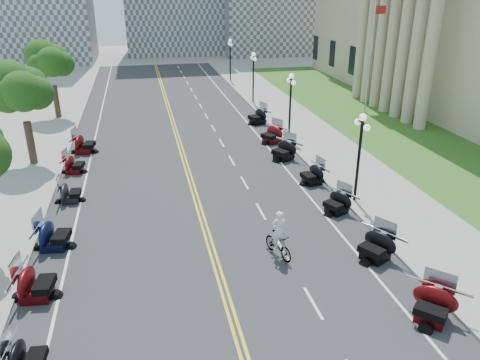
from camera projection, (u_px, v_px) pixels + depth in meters
ground at (214, 258)px, 20.91m from camera, size 160.00×160.00×0.00m
road at (189, 175)px, 29.92m from camera, size 16.00×90.00×0.01m
centerline_yellow_a at (187, 175)px, 29.89m from camera, size 0.12×90.00×0.00m
centerline_yellow_b at (191, 175)px, 29.94m from camera, size 0.12×90.00×0.00m
edge_line_north at (285, 167)px, 31.16m from camera, size 0.12×90.00×0.00m
edge_line_south at (85, 183)px, 28.67m from camera, size 0.12×90.00×0.00m
lane_dash_5 at (313, 303)px, 17.93m from camera, size 0.12×2.00×0.00m
lane_dash_6 at (283, 249)px, 21.53m from camera, size 0.12×2.00×0.00m
lane_dash_7 at (261, 211)px, 25.13m from camera, size 0.12×2.00×0.00m
lane_dash_8 at (244, 183)px, 28.73m from camera, size 0.12×2.00×0.00m
lane_dash_9 at (232, 160)px, 32.34m from camera, size 0.12×2.00×0.00m
lane_dash_10 at (222, 143)px, 35.94m from camera, size 0.12×2.00×0.00m
lane_dash_11 at (213, 128)px, 39.54m from camera, size 0.12×2.00×0.00m
lane_dash_12 at (206, 116)px, 43.15m from camera, size 0.12×2.00×0.00m
lane_dash_13 at (201, 106)px, 46.75m from camera, size 0.12×2.00×0.00m
lane_dash_14 at (196, 97)px, 50.35m from camera, size 0.12×2.00×0.00m
lane_dash_15 at (191, 90)px, 53.96m from camera, size 0.12×2.00×0.00m
lane_dash_16 at (187, 83)px, 57.56m from camera, size 0.12×2.00×0.00m
lane_dash_17 at (184, 77)px, 61.16m from camera, size 0.12×2.00×0.00m
lane_dash_18 at (181, 72)px, 64.76m from camera, size 0.12×2.00×0.00m
lane_dash_19 at (178, 67)px, 68.37m from camera, size 0.12×2.00×0.00m
sidewalk_north at (342, 162)px, 31.93m from camera, size 5.00×90.00×0.15m
sidewalk_south at (13, 188)px, 27.84m from camera, size 5.00×90.00×0.15m
lawn at (380, 124)px, 40.51m from camera, size 9.00×60.00×0.10m
street_lamp_2 at (359, 159)px, 25.18m from camera, size 0.50×1.20×4.90m
street_lamp_3 at (290, 106)px, 35.99m from camera, size 0.50×1.20×4.90m
street_lamp_4 at (253, 78)px, 46.80m from camera, size 0.50×1.20×4.90m
street_lamp_5 at (230, 60)px, 57.60m from camera, size 0.50×1.20×4.90m
flagpole at (370, 59)px, 42.29m from camera, size 1.10×0.20×10.00m
tree_3 at (22, 95)px, 29.73m from camera, size 4.80×4.80×9.20m
tree_4 at (51, 65)px, 40.54m from camera, size 4.80×4.80×9.20m
motorcycle_n_4 at (433, 304)px, 16.77m from camera, size 2.87×2.87×1.42m
motorcycle_n_5 at (376, 245)px, 20.54m from camera, size 2.74×2.74×1.41m
motorcycle_n_6 at (337, 202)px, 24.77m from camera, size 2.47×2.47×1.29m
motorcycle_n_7 at (312, 174)px, 28.38m from camera, size 2.22×2.22×1.32m
motorcycle_n_8 at (284, 149)px, 32.27m from camera, size 2.92×2.92×1.49m
motorcycle_n_9 at (272, 134)px, 35.70m from camera, size 2.84×2.84×1.46m
motorcycle_n_10 at (258, 116)px, 40.53m from camera, size 2.66×2.66×1.48m
motorcycle_s_4 at (26, 357)px, 14.50m from camera, size 1.93×1.93×1.23m
motorcycle_s_5 at (35, 282)px, 17.97m from camera, size 2.33×2.33×1.46m
motorcycle_s_6 at (53, 234)px, 21.40m from camera, size 2.42×2.42×1.47m
motorcycle_s_7 at (70, 191)px, 26.03m from camera, size 1.84×1.84×1.26m
motorcycle_s_8 at (74, 163)px, 30.04m from camera, size 2.17×2.17×1.27m
motorcycle_s_9 at (84, 143)px, 33.56m from camera, size 2.52×2.52×1.50m
bicycle at (278, 245)px, 20.81m from camera, size 1.14×1.99×1.15m
cyclist_rider at (279, 214)px, 20.22m from camera, size 0.69×0.45×1.89m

